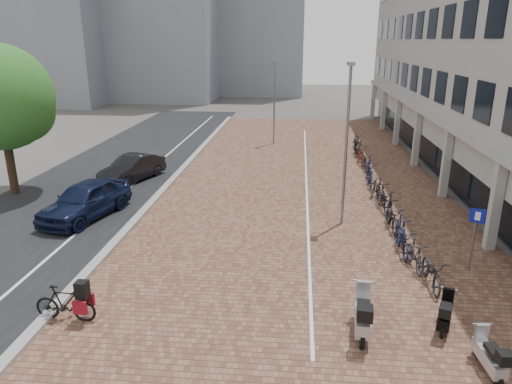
# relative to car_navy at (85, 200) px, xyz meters

# --- Properties ---
(ground) EXTENTS (140.00, 140.00, 0.00)m
(ground) POSITION_rel_car_navy_xyz_m (7.36, -5.76, -0.80)
(ground) COLOR #474442
(ground) RESTS_ON ground
(plaza_brick) EXTENTS (14.50, 42.00, 0.04)m
(plaza_brick) POSITION_rel_car_navy_xyz_m (9.36, 6.24, -0.79)
(plaza_brick) COLOR brown
(plaza_brick) RESTS_ON ground
(street_asphalt) EXTENTS (8.00, 50.00, 0.03)m
(street_asphalt) POSITION_rel_car_navy_xyz_m (-1.64, 6.24, -0.79)
(street_asphalt) COLOR black
(street_asphalt) RESTS_ON ground
(curb) EXTENTS (0.35, 42.00, 0.14)m
(curb) POSITION_rel_car_navy_xyz_m (2.26, 6.24, -0.73)
(curb) COLOR gray
(curb) RESTS_ON ground
(lane_line) EXTENTS (0.12, 44.00, 0.00)m
(lane_line) POSITION_rel_car_navy_xyz_m (0.36, 6.24, -0.78)
(lane_line) COLOR white
(lane_line) RESTS_ON street_asphalt
(parking_line) EXTENTS (0.10, 30.00, 0.00)m
(parking_line) POSITION_rel_car_navy_xyz_m (9.56, 6.24, -0.76)
(parking_line) COLOR white
(parking_line) RESTS_ON plaza_brick
(office_building) EXTENTS (8.40, 40.00, 15.00)m
(office_building) POSITION_rel_car_navy_xyz_m (20.32, 10.24, 7.65)
(office_building) COLOR #999994
(office_building) RESTS_ON ground
(car_navy) EXTENTS (3.02, 5.01, 1.59)m
(car_navy) POSITION_rel_car_navy_xyz_m (0.00, 0.00, 0.00)
(car_navy) COLOR black
(car_navy) RESTS_ON ground
(car_dark) EXTENTS (2.84, 4.41, 1.37)m
(car_dark) POSITION_rel_car_navy_xyz_m (0.09, 5.60, -0.11)
(car_dark) COLOR black
(car_dark) RESTS_ON ground
(hero_bike) EXTENTS (1.77, 0.58, 1.24)m
(hero_bike) POSITION_rel_car_navy_xyz_m (2.86, -7.60, -0.25)
(hero_bike) COLOR black
(hero_bike) RESTS_ON ground
(scooter_front) EXTENTS (0.74, 1.85, 1.24)m
(scooter_front) POSITION_rel_car_navy_xyz_m (10.86, -7.47, -0.18)
(scooter_front) COLOR #AEAEB3
(scooter_front) RESTS_ON ground
(scooter_mid) EXTENTS (0.91, 1.47, 0.97)m
(scooter_mid) POSITION_rel_car_navy_xyz_m (13.08, -7.02, -0.31)
(scooter_mid) COLOR black
(scooter_mid) RESTS_ON ground
(scooter_back) EXTENTS (0.56, 1.47, 0.99)m
(scooter_back) POSITION_rel_car_navy_xyz_m (13.57, -8.75, -0.30)
(scooter_back) COLOR #BBBBC1
(scooter_back) RESTS_ON ground
(parking_sign) EXTENTS (0.44, 0.21, 2.21)m
(parking_sign) POSITION_rel_car_navy_xyz_m (14.86, -3.60, 0.66)
(parking_sign) COLOR slate
(parking_sign) RESTS_ON ground
(lamp_near) EXTENTS (0.12, 0.12, 6.50)m
(lamp_near) POSITION_rel_car_navy_xyz_m (10.96, 0.25, 2.45)
(lamp_near) COLOR gray
(lamp_near) RESTS_ON ground
(lamp_far) EXTENTS (0.12, 0.12, 5.98)m
(lamp_far) POSITION_rel_car_navy_xyz_m (7.23, 15.72, 2.19)
(lamp_far) COLOR gray
(lamp_far) RESTS_ON ground
(street_tree) EXTENTS (5.00, 5.00, 7.27)m
(street_tree) POSITION_rel_car_navy_xyz_m (-4.92, 3.01, 3.83)
(street_tree) COLOR #382619
(street_tree) RESTS_ON ground
(bike_row) EXTENTS (1.42, 21.44, 1.05)m
(bike_row) POSITION_rel_car_navy_xyz_m (13.02, 4.90, -0.28)
(bike_row) COLOR black
(bike_row) RESTS_ON ground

